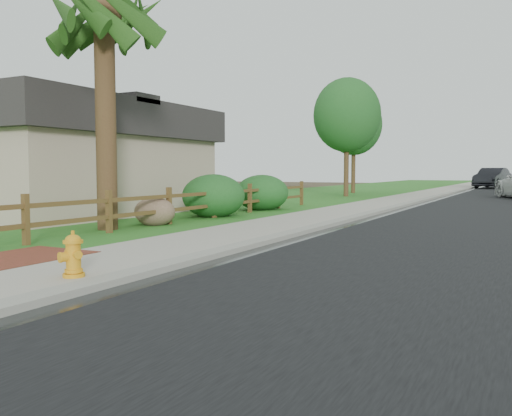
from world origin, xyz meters
The scene contains 17 objects.
ground centered at (0.00, 0.00, 0.00)m, with size 120.00×120.00×0.00m, color #3B2D20.
curb centered at (0.40, 35.00, 0.06)m, with size 0.40×90.00×0.12m, color gray.
wet_gutter centered at (0.75, 35.00, 0.02)m, with size 0.50×90.00×0.00m, color black.
sidewalk centered at (-0.90, 35.00, 0.05)m, with size 2.20×90.00×0.10m, color #9D9589.
grass_strip centered at (-2.80, 35.00, 0.03)m, with size 1.60×90.00×0.06m, color #1B5E1F.
lawn_near centered at (-8.00, 35.00, 0.02)m, with size 9.00×90.00×0.04m, color #1B5E1F.
brick_patch centered at (-2.20, -1.00, 0.06)m, with size 1.60×2.40×0.11m, color brown.
ranch_fence centered at (-3.60, 6.40, 0.62)m, with size 0.12×16.92×1.10m.
palm_tree centered at (-4.30, 3.50, 5.52)m, with size 3.60×3.60×6.60m.
house centered at (-11.00, 7.00, 2.08)m, with size 10.60×9.60×4.05m.
fire_hydrant centered at (-0.10, -1.70, 0.40)m, with size 0.42×0.34×0.64m.
dark_car_far centered at (2.00, 44.30, 0.90)m, with size 1.87×5.36×1.77m, color black.
boulder centered at (-3.90, 4.93, 0.41)m, with size 1.24×0.93×0.83m, color brown.
shrub_b centered at (-3.90, 8.02, 0.72)m, with size 2.07×2.07×1.45m, color #1C491A.
shrub_d centered at (-3.90, 11.56, 0.70)m, with size 2.06×2.06×1.40m, color #1C491A.
tree_near_left centered at (-4.44, 23.56, 4.78)m, with size 3.92×3.92×6.95m.
tree_mid_left centered at (-5.54, 28.44, 4.63)m, with size 3.75×3.75×6.71m.
Camera 1 is at (5.57, -7.11, 1.58)m, focal length 38.00 mm.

